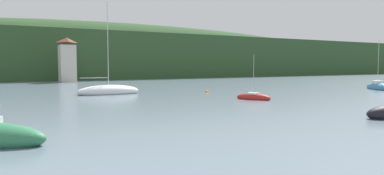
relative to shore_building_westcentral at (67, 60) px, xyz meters
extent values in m
cube|color=#2D4C28|center=(0.00, 28.57, 1.52)|extent=(352.00, 45.24, 12.69)
ellipsoid|color=#2D4C28|center=(22.87, 39.88, -0.39)|extent=(246.40, 31.67, 28.51)
cube|color=beige|center=(0.00, 0.00, -0.70)|extent=(3.32, 4.10, 8.26)
pyramid|color=brown|center=(0.00, 0.00, 4.51)|extent=(3.49, 4.31, 1.16)
ellipsoid|color=white|center=(-0.92, -36.24, -4.44)|extent=(8.30, 2.81, 1.72)
cylinder|color=#B7B7BC|center=(-0.92, -36.24, 1.70)|extent=(0.10, 0.10, 11.33)
cylinder|color=#ADADB2|center=(-2.76, -36.19, -2.61)|extent=(3.67, 0.19, 0.09)
ellipsoid|color=red|center=(11.43, -51.06, -4.61)|extent=(2.86, 4.25, 0.98)
cylinder|color=#B7B7BC|center=(11.43, -51.06, -2.06)|extent=(0.05, 0.05, 4.55)
cylinder|color=#ADADB2|center=(11.07, -50.31, -3.79)|extent=(0.75, 1.51, 0.04)
cube|color=silver|center=(11.43, -51.06, -4.19)|extent=(1.20, 1.47, 0.29)
ellipsoid|color=teal|center=(38.50, -48.38, -4.48)|extent=(4.62, 6.15, 1.56)
cylinder|color=#B7B7BC|center=(38.50, -48.38, -0.54)|extent=(0.07, 0.07, 7.02)
cylinder|color=#ADADB2|center=(37.98, -49.26, -3.21)|extent=(1.10, 1.78, 0.07)
cube|color=silver|center=(38.50, -48.38, -3.74)|extent=(1.82, 2.00, 0.62)
sphere|color=orange|center=(12.24, -39.77, -4.83)|extent=(0.56, 0.56, 0.56)
camera|label=1|loc=(-13.71, -81.77, -0.85)|focal=32.54mm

